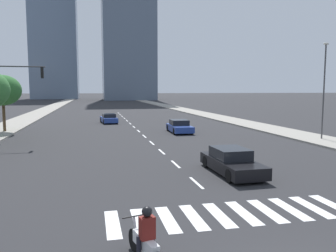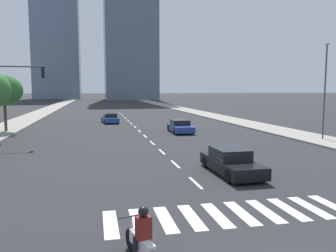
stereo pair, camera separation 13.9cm
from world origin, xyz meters
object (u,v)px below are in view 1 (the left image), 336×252
Objects in this scene: motorcycle_lead at (146,241)px; traffic_signal_far at (6,87)px; street_tree_third at (3,90)px; sedan_black_0 at (232,162)px; sedan_blue_2 at (179,127)px; street_lamp_east at (324,84)px; sedan_blue_1 at (109,119)px.

traffic_signal_far reaches higher than motorcycle_lead.
street_tree_third is at bearing 4.76° from motorcycle_lead.
sedan_black_0 is 0.84× the size of street_tree_third.
street_lamp_east reaches higher than sedan_blue_2.
sedan_black_0 is at bearing -49.65° from motorcycle_lead.
sedan_black_0 is 25.78m from street_tree_third.
street_tree_third is (-27.49, 11.35, -0.55)m from street_lamp_east.
street_tree_third is (-15.48, 20.29, 3.61)m from sedan_black_0.
motorcycle_lead is at bearing -70.91° from street_tree_third.
sedan_blue_2 is at bearing -11.98° from street_tree_third.
street_lamp_east is at bearing 54.58° from sedan_blue_2.
traffic_signal_far reaches higher than sedan_blue_1.
motorcycle_lead is 36.01m from sedan_blue_1.
sedan_blue_2 is at bearing 15.39° from traffic_signal_far.
street_lamp_east is (16.88, -19.04, 4.19)m from sedan_blue_1.
sedan_black_0 is at bearing -175.96° from sedan_blue_1.
traffic_signal_far is at bearing -134.11° from sedan_black_0.
street_lamp_east is 29.74m from street_tree_third.
street_lamp_east reaches higher than street_tree_third.
traffic_signal_far is at bearing 145.22° from sedan_blue_1.
sedan_black_0 is 16.75m from sedan_blue_2.
sedan_blue_1 is 0.55× the size of street_lamp_east.
motorcycle_lead is 0.26× the size of street_lamp_east.
sedan_blue_1 is at bearing -15.62° from motorcycle_lead.
sedan_blue_2 is 13.63m from street_lamp_east.
sedan_blue_2 is 17.81m from street_tree_third.
motorcycle_lead is at bearing 172.88° from sedan_blue_1.
sedan_black_0 is at bearing -4.28° from sedan_blue_2.
sedan_black_0 is at bearing -43.11° from traffic_signal_far.
street_tree_third is at bearing 157.57° from street_lamp_east.
sedan_blue_1 is at bearing 35.94° from street_tree_third.
sedan_blue_2 is at bearing -156.14° from sedan_blue_1.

